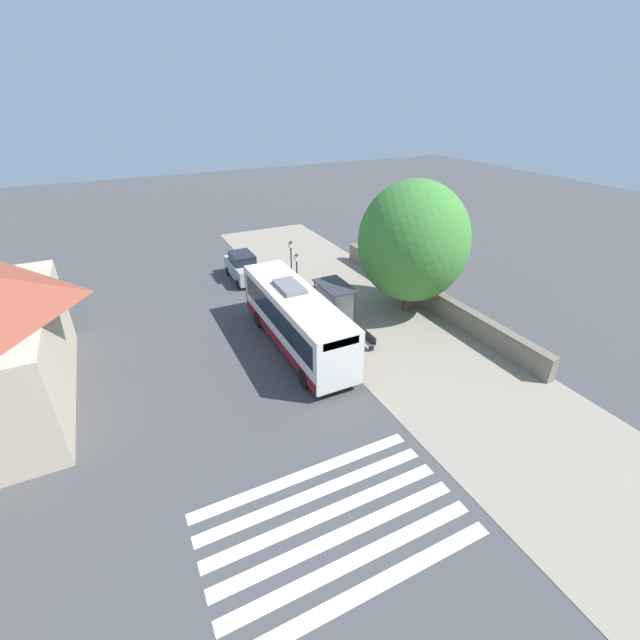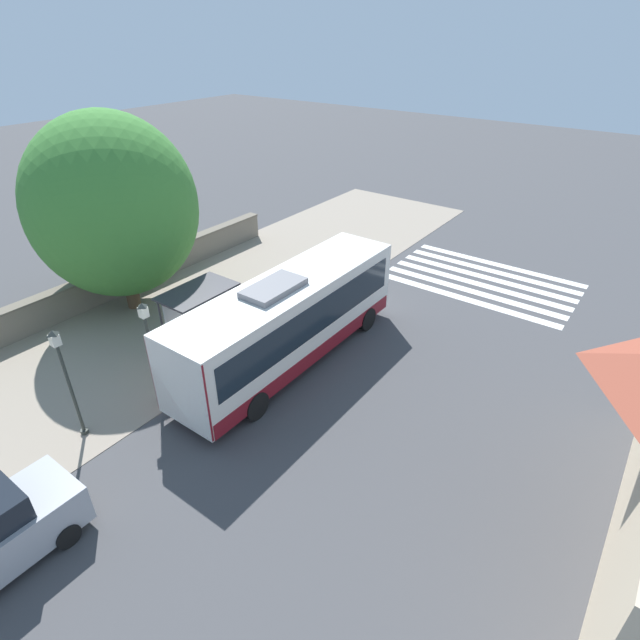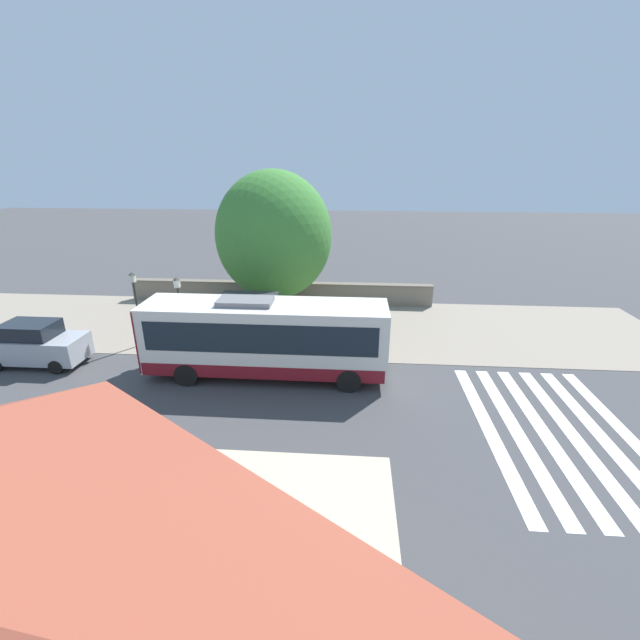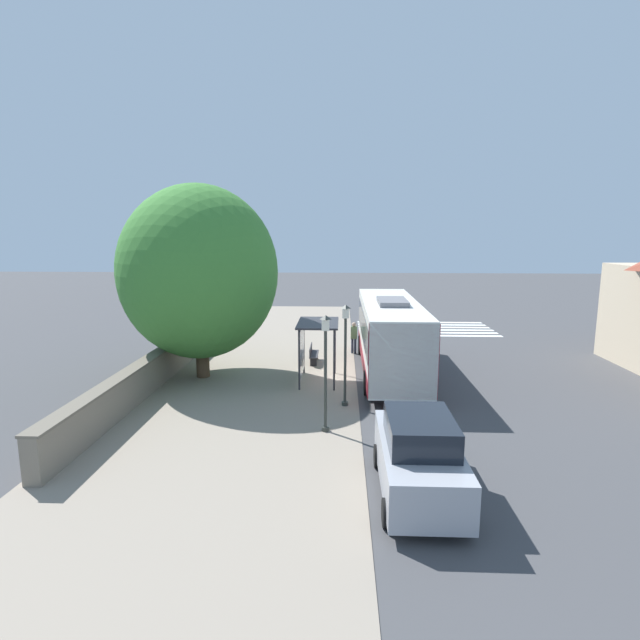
# 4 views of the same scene
# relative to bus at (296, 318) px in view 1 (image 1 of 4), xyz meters

# --- Properties ---
(ground_plane) EXTENTS (120.00, 120.00, 0.00)m
(ground_plane) POSITION_rel_bus_xyz_m (-1.55, -1.07, -1.85)
(ground_plane) COLOR #424244
(ground_plane) RESTS_ON ground
(sidewalk_plaza) EXTENTS (9.00, 44.00, 0.02)m
(sidewalk_plaza) POSITION_rel_bus_xyz_m (-6.05, -1.07, -1.84)
(sidewalk_plaza) COLOR gray
(sidewalk_plaza) RESTS_ON ground
(crosswalk_stripes) EXTENTS (9.00, 5.25, 0.01)m
(crosswalk_stripes) POSITION_rel_bus_xyz_m (3.45, 11.12, -1.84)
(crosswalk_stripes) COLOR silver
(crosswalk_stripes) RESTS_ON ground
(stone_wall) EXTENTS (0.60, 20.00, 1.41)m
(stone_wall) POSITION_rel_bus_xyz_m (-10.10, -1.07, -1.14)
(stone_wall) COLOR slate
(stone_wall) RESTS_ON ground
(bus) EXTENTS (2.61, 10.45, 3.57)m
(bus) POSITION_rel_bus_xyz_m (0.00, 0.00, 0.00)
(bus) COLOR silver
(bus) RESTS_ON ground
(bus_shelter) EXTENTS (1.73, 2.85, 2.65)m
(bus_shelter) POSITION_rel_bus_xyz_m (-3.39, -1.47, 0.34)
(bus_shelter) COLOR #2D2D33
(bus_shelter) RESTS_ON ground
(pedestrian) EXTENTS (0.34, 0.23, 1.71)m
(pedestrian) POSITION_rel_bus_xyz_m (-1.56, 3.77, -0.84)
(pedestrian) COLOR #2D3347
(pedestrian) RESTS_ON ground
(bench) EXTENTS (0.40, 1.70, 0.88)m
(bench) POSITION_rel_bus_xyz_m (-3.63, 1.70, -1.37)
(bench) COLOR #333338
(bench) RESTS_ON ground
(street_lamp_near) EXTENTS (0.28, 0.28, 3.86)m
(street_lamp_near) POSITION_rel_bus_xyz_m (-2.07, -4.54, 0.45)
(street_lamp_near) COLOR #2D332D
(street_lamp_near) RESTS_ON ground
(street_lamp_far) EXTENTS (0.28, 0.28, 3.88)m
(street_lamp_far) POSITION_rel_bus_xyz_m (-2.73, -7.04, 0.47)
(street_lamp_far) COLOR #2D332D
(street_lamp_far) RESTS_ON ground
(shade_tree) EXTENTS (6.89, 6.89, 8.53)m
(shade_tree) POSITION_rel_bus_xyz_m (-8.46, -0.99, 2.88)
(shade_tree) COLOR brown
(shade_tree) RESTS_ON ground
(parked_car_behind_bus) EXTENTS (1.97, 4.41, 2.07)m
(parked_car_behind_bus) POSITION_rel_bus_xyz_m (-0.30, -10.93, -0.85)
(parked_car_behind_bus) COLOR #9EA0A8
(parked_car_behind_bus) RESTS_ON ground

